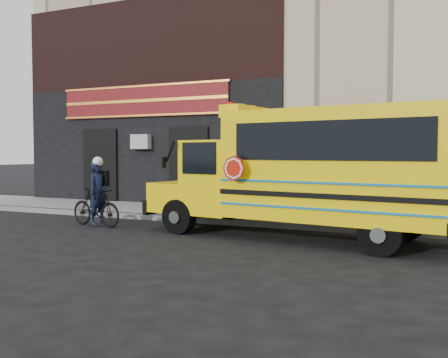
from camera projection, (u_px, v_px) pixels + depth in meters
ground at (202, 243)px, 10.34m from camera, size 120.00×120.00×0.00m
curb at (248, 223)px, 12.70m from camera, size 40.00×0.20×0.15m
sidewalk at (267, 216)px, 14.07m from camera, size 40.00×3.00×0.15m
building at (320, 44)px, 19.56m from camera, size 20.00×10.70×12.00m
school_bus at (310, 170)px, 10.68m from camera, size 7.14×3.14×2.92m
bicycle at (96, 207)px, 12.67m from camera, size 1.70×0.71×0.99m
cyclist at (98, 195)px, 12.63m from camera, size 0.45×0.63×1.61m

